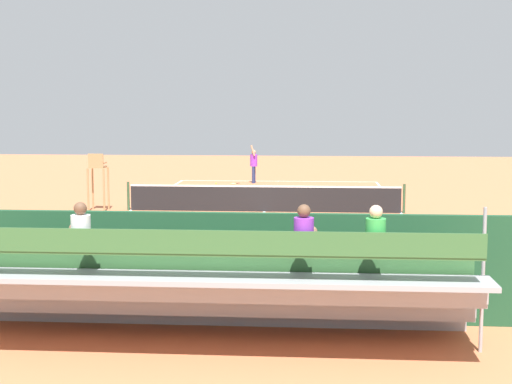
{
  "coord_description": "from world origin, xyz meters",
  "views": [
    {
      "loc": [
        -1.8,
        27.43,
        3.97
      ],
      "look_at": [
        0.0,
        4.0,
        1.2
      ],
      "focal_mm": 52.76,
      "sensor_mm": 36.0,
      "label": 1
    }
  ],
  "objects_px": {
    "bleacher_stand": "(199,286)",
    "tennis_player": "(254,163)",
    "courtside_bench": "(387,284)",
    "tennis_ball_near": "(216,183)",
    "equipment_bag": "(281,303)",
    "tennis_net": "(264,198)",
    "tennis_racket": "(234,184)",
    "umpire_chair": "(98,176)"
  },
  "relations": [
    {
      "from": "bleacher_stand",
      "to": "tennis_player",
      "type": "height_order",
      "value": "bleacher_stand"
    },
    {
      "from": "courtside_bench",
      "to": "tennis_ball_near",
      "type": "xyz_separation_m",
      "value": [
        6.24,
        -22.7,
        -0.53
      ]
    },
    {
      "from": "equipment_bag",
      "to": "tennis_player",
      "type": "bearing_deg",
      "value": -84.15
    },
    {
      "from": "tennis_net",
      "to": "tennis_racket",
      "type": "bearing_deg",
      "value": -77.24
    },
    {
      "from": "tennis_ball_near",
      "to": "umpire_chair",
      "type": "bearing_deg",
      "value": 71.76
    },
    {
      "from": "tennis_ball_near",
      "to": "tennis_racket",
      "type": "bearing_deg",
      "value": -172.59
    },
    {
      "from": "courtside_bench",
      "to": "umpire_chair",
      "type": "bearing_deg",
      "value": -54.25
    },
    {
      "from": "umpire_chair",
      "to": "courtside_bench",
      "type": "xyz_separation_m",
      "value": [
        -9.42,
        13.08,
        -0.76
      ]
    },
    {
      "from": "umpire_chair",
      "to": "tennis_ball_near",
      "type": "distance_m",
      "value": 10.21
    },
    {
      "from": "courtside_bench",
      "to": "tennis_ball_near",
      "type": "bearing_deg",
      "value": -74.62
    },
    {
      "from": "tennis_net",
      "to": "umpire_chair",
      "type": "distance_m",
      "value": 6.26
    },
    {
      "from": "tennis_player",
      "to": "tennis_racket",
      "type": "bearing_deg",
      "value": 24.08
    },
    {
      "from": "courtside_bench",
      "to": "tennis_player",
      "type": "distance_m",
      "value": 23.67
    },
    {
      "from": "bleacher_stand",
      "to": "courtside_bench",
      "type": "bearing_deg",
      "value": -147.34
    },
    {
      "from": "tennis_net",
      "to": "courtside_bench",
      "type": "height_order",
      "value": "tennis_net"
    },
    {
      "from": "tennis_racket",
      "to": "umpire_chair",
      "type": "bearing_deg",
      "value": 67.46
    },
    {
      "from": "tennis_net",
      "to": "tennis_ball_near",
      "type": "xyz_separation_m",
      "value": [
        3.03,
        -9.43,
        -0.47
      ]
    },
    {
      "from": "umpire_chair",
      "to": "tennis_racket",
      "type": "relative_size",
      "value": 4.08
    },
    {
      "from": "courtside_bench",
      "to": "tennis_net",
      "type": "bearing_deg",
      "value": -76.38
    },
    {
      "from": "courtside_bench",
      "to": "bleacher_stand",
      "type": "bearing_deg",
      "value": 32.66
    },
    {
      "from": "tennis_ball_near",
      "to": "bleacher_stand",
      "type": "bearing_deg",
      "value": 96.8
    },
    {
      "from": "tennis_ball_near",
      "to": "courtside_bench",
      "type": "bearing_deg",
      "value": 105.38
    },
    {
      "from": "courtside_bench",
      "to": "tennis_racket",
      "type": "height_order",
      "value": "courtside_bench"
    },
    {
      "from": "bleacher_stand",
      "to": "umpire_chair",
      "type": "xyz_separation_m",
      "value": [
        6.13,
        -15.19,
        0.34
      ]
    },
    {
      "from": "tennis_player",
      "to": "tennis_net",
      "type": "bearing_deg",
      "value": 96.79
    },
    {
      "from": "umpire_chair",
      "to": "tennis_ball_near",
      "type": "bearing_deg",
      "value": -108.24
    },
    {
      "from": "bleacher_stand",
      "to": "equipment_bag",
      "type": "distance_m",
      "value": 2.48
    },
    {
      "from": "umpire_chair",
      "to": "equipment_bag",
      "type": "height_order",
      "value": "umpire_chair"
    },
    {
      "from": "tennis_net",
      "to": "equipment_bag",
      "type": "height_order",
      "value": "tennis_net"
    },
    {
      "from": "equipment_bag",
      "to": "tennis_net",
      "type": "bearing_deg",
      "value": -84.85
    },
    {
      "from": "tennis_net",
      "to": "tennis_player",
      "type": "distance_m",
      "value": 10.06
    },
    {
      "from": "tennis_net",
      "to": "tennis_racket",
      "type": "xyz_separation_m",
      "value": [
        2.16,
        -9.54,
        -0.49
      ]
    },
    {
      "from": "equipment_bag",
      "to": "tennis_ball_near",
      "type": "bearing_deg",
      "value": -79.48
    },
    {
      "from": "bleacher_stand",
      "to": "tennis_player",
      "type": "distance_m",
      "value": 25.38
    },
    {
      "from": "tennis_net",
      "to": "umpire_chair",
      "type": "bearing_deg",
      "value": 1.77
    },
    {
      "from": "bleacher_stand",
      "to": "courtside_bench",
      "type": "distance_m",
      "value": 3.92
    },
    {
      "from": "bleacher_stand",
      "to": "tennis_ball_near",
      "type": "distance_m",
      "value": 25.0
    },
    {
      "from": "equipment_bag",
      "to": "tennis_ball_near",
      "type": "distance_m",
      "value": 23.22
    },
    {
      "from": "equipment_bag",
      "to": "tennis_player",
      "type": "height_order",
      "value": "tennis_player"
    },
    {
      "from": "tennis_net",
      "to": "courtside_bench",
      "type": "relative_size",
      "value": 5.72
    },
    {
      "from": "umpire_chair",
      "to": "tennis_ball_near",
      "type": "height_order",
      "value": "umpire_chair"
    },
    {
      "from": "tennis_net",
      "to": "umpire_chair",
      "type": "height_order",
      "value": "umpire_chair"
    }
  ]
}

